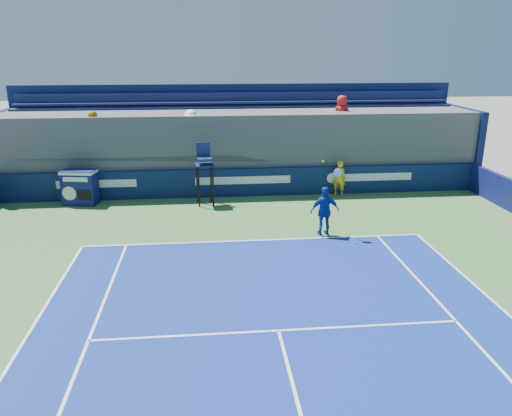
{
  "coord_description": "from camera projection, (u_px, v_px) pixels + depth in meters",
  "views": [
    {
      "loc": [
        -1.45,
        -3.2,
        5.98
      ],
      "look_at": [
        0.0,
        11.5,
        1.25
      ],
      "focal_mm": 35.0,
      "sensor_mm": 36.0,
      "label": 1
    }
  ],
  "objects": [
    {
      "name": "tennis_player",
      "position": [
        325.0,
        211.0,
        16.51
      ],
      "size": [
        1.0,
        0.46,
        2.57
      ],
      "color": "#123496",
      "rests_on": "apron"
    },
    {
      "name": "stadium_seating",
      "position": [
        239.0,
        144.0,
        22.58
      ],
      "size": [
        21.0,
        4.05,
        4.4
      ],
      "color": "#4D4C51",
      "rests_on": "ground"
    },
    {
      "name": "umpire_chair",
      "position": [
        204.0,
        167.0,
        19.61
      ],
      "size": [
        0.79,
        0.79,
        2.48
      ],
      "color": "black",
      "rests_on": "ground"
    },
    {
      "name": "ball_person",
      "position": [
        339.0,
        178.0,
        21.03
      ],
      "size": [
        0.6,
        0.44,
        1.51
      ],
      "primitive_type": "imported",
      "rotation": [
        0.0,
        0.0,
        2.99
      ],
      "color": "yellow",
      "rests_on": "apron"
    },
    {
      "name": "match_clock",
      "position": [
        80.0,
        186.0,
        19.86
      ],
      "size": [
        1.43,
        0.94,
        1.4
      ],
      "color": "#101550",
      "rests_on": "ground"
    },
    {
      "name": "back_hoarding",
      "position": [
        243.0,
        182.0,
        21.02
      ],
      "size": [
        20.4,
        0.21,
        1.2
      ],
      "color": "#0B1942",
      "rests_on": "ground"
    }
  ]
}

